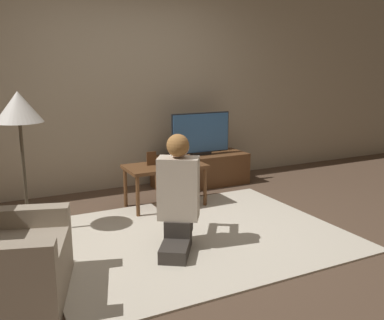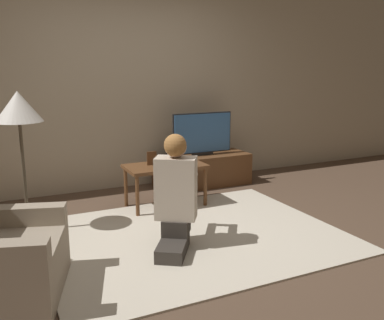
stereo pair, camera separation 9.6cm
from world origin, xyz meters
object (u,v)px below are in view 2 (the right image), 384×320
object	(u,v)px
coffee_table	(165,170)
person_kneeling	(176,193)
tv	(202,134)
floor_lamp	(19,114)

from	to	relation	value
coffee_table	person_kneeling	bearing A→B (deg)	-107.63
tv	floor_lamp	distance (m)	2.39
tv	floor_lamp	xyz separation A→B (m)	(-2.22, -0.77, 0.43)
coffee_table	floor_lamp	size ratio (longest dim) A/B	0.66
floor_lamp	person_kneeling	xyz separation A→B (m)	(1.11, -0.92, -0.63)
tv	person_kneeling	bearing A→B (deg)	-123.32
tv	coffee_table	distance (m)	1.01
coffee_table	floor_lamp	world-z (taller)	floor_lamp
floor_lamp	person_kneeling	distance (m)	1.57
tv	person_kneeling	xyz separation A→B (m)	(-1.11, -1.69, -0.19)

